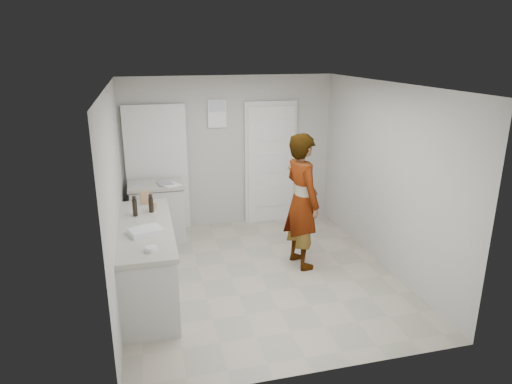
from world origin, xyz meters
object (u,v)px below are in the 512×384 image
object	(u,v)px
baking_dish	(145,231)
egg_bowl	(151,249)
cake_mix_box	(145,198)
oil_cruet_b	(135,206)
person	(302,201)
oil_cruet_a	(151,203)
spice_jar	(154,205)

from	to	relation	value
baking_dish	egg_bowl	xyz separation A→B (m)	(0.05, -0.49, -0.00)
cake_mix_box	oil_cruet_b	world-z (taller)	oil_cruet_b
person	baking_dish	distance (m)	2.16
person	oil_cruet_b	size ratio (longest dim) A/B	7.01
cake_mix_box	baking_dish	world-z (taller)	cake_mix_box
oil_cruet_a	oil_cruet_b	xyz separation A→B (m)	(-0.20, -0.09, 0.01)
baking_dish	egg_bowl	bearing A→B (deg)	-84.47
oil_cruet_a	person	bearing A→B (deg)	-2.62
spice_jar	oil_cruet_b	xyz separation A→B (m)	(-0.24, -0.21, 0.08)
person	baking_dish	size ratio (longest dim) A/B	4.57
cake_mix_box	spice_jar	world-z (taller)	cake_mix_box
cake_mix_box	oil_cruet_b	size ratio (longest dim) A/B	0.69
oil_cruet_b	egg_bowl	xyz separation A→B (m)	(0.16, -1.10, -0.10)
cake_mix_box	person	bearing A→B (deg)	-22.15
spice_jar	person	bearing A→B (deg)	-6.14
baking_dish	oil_cruet_a	bearing A→B (deg)	82.77
egg_bowl	person	bearing A→B (deg)	28.44
oil_cruet_b	cake_mix_box	bearing A→B (deg)	73.50
spice_jar	baking_dish	distance (m)	0.83
cake_mix_box	baking_dish	size ratio (longest dim) A/B	0.45
spice_jar	oil_cruet_b	size ratio (longest dim) A/B	0.33
cake_mix_box	oil_cruet_b	bearing A→B (deg)	-117.02
baking_dish	egg_bowl	world-z (taller)	baking_dish
person	baking_dish	world-z (taller)	person
egg_bowl	oil_cruet_a	bearing A→B (deg)	88.01
oil_cruet_b	egg_bowl	world-z (taller)	oil_cruet_b
person	egg_bowl	bearing A→B (deg)	108.24
spice_jar	egg_bowl	world-z (taller)	spice_jar
baking_dish	egg_bowl	distance (m)	0.49
oil_cruet_a	baking_dish	size ratio (longest dim) A/B	0.59
spice_jar	baking_dish	size ratio (longest dim) A/B	0.22
spice_jar	cake_mix_box	bearing A→B (deg)	117.88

